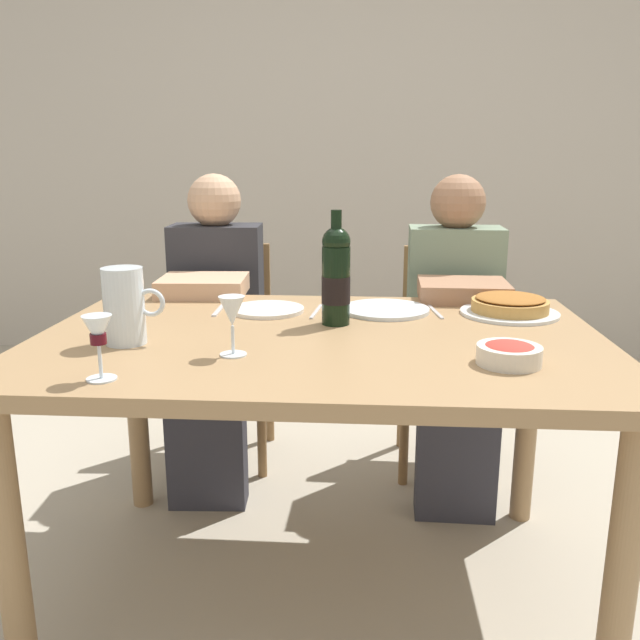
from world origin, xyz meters
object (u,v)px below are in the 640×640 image
(wine_glass_right_diner, at_px, (232,314))
(chair_left, at_px, (225,337))
(dinner_plate_right_setting, at_px, (385,310))
(diner_right, at_px, (455,329))
(salad_bowl, at_px, (509,353))
(water_pitcher, at_px, (125,310))
(wine_glass_left_diner, at_px, (98,334))
(diner_left, at_px, (214,323))
(baked_tart, at_px, (510,306))
(wine_bottle, at_px, (336,276))
(dining_table, at_px, (319,368))
(chair_right, at_px, (447,342))
(dinner_plate_left_setting, at_px, (267,310))

(wine_glass_right_diner, distance_m, chair_left, 1.19)
(dinner_plate_right_setting, bearing_deg, diner_right, 53.81)
(salad_bowl, distance_m, dinner_plate_right_setting, 0.57)
(water_pitcher, xyz_separation_m, wine_glass_left_diner, (0.05, -0.28, 0.01))
(diner_left, bearing_deg, baked_tart, 155.28)
(diner_left, bearing_deg, dinner_plate_right_setting, 145.66)
(wine_bottle, relative_size, dinner_plate_right_setting, 1.20)
(dining_table, xyz_separation_m, baked_tart, (0.55, 0.27, 0.12))
(water_pitcher, relative_size, dinner_plate_right_setting, 0.73)
(wine_glass_left_diner, bearing_deg, dining_table, 42.29)
(wine_bottle, distance_m, baked_tart, 0.55)
(salad_bowl, bearing_deg, chair_right, 89.74)
(wine_bottle, xyz_separation_m, chair_right, (0.41, 0.76, -0.40))
(water_pitcher, distance_m, wine_glass_left_diner, 0.28)
(wine_bottle, bearing_deg, diner_left, 131.52)
(dining_table, xyz_separation_m, diner_right, (0.45, 0.64, -0.05))
(wine_glass_left_diner, distance_m, diner_right, 1.38)
(wine_glass_left_diner, xyz_separation_m, diner_left, (-0.01, 1.06, -0.24))
(wine_glass_right_diner, xyz_separation_m, dinner_plate_left_setting, (0.01, 0.46, -0.09))
(wine_bottle, relative_size, water_pitcher, 1.65)
(dining_table, distance_m, chair_right, 1.00)
(dinner_plate_left_setting, relative_size, diner_left, 0.19)
(diner_right, bearing_deg, chair_right, -89.74)
(wine_glass_left_diner, height_order, dinner_plate_right_setting, wine_glass_left_diner)
(salad_bowl, bearing_deg, wine_glass_left_diner, -169.17)
(salad_bowl, relative_size, dinner_plate_left_setting, 0.65)
(wine_glass_right_diner, bearing_deg, diner_left, 106.33)
(baked_tart, bearing_deg, wine_glass_left_diner, -146.07)
(salad_bowl, height_order, diner_left, diner_left)
(diner_right, bearing_deg, water_pitcher, 40.96)
(baked_tart, relative_size, diner_left, 0.25)
(wine_glass_right_diner, bearing_deg, water_pitcher, 163.96)
(baked_tart, bearing_deg, water_pitcher, -159.47)
(dinner_plate_left_setting, xyz_separation_m, chair_left, (-0.28, 0.64, -0.27))
(salad_bowl, relative_size, diner_right, 0.13)
(wine_bottle, bearing_deg, water_pitcher, -155.46)
(dining_table, relative_size, water_pitcher, 7.75)
(dining_table, bearing_deg, water_pitcher, -166.18)
(diner_right, bearing_deg, wine_glass_left_diner, 51.22)
(dining_table, xyz_separation_m, chair_right, (0.45, 0.88, -0.17))
(diner_left, bearing_deg, dinner_plate_left_setting, 120.18)
(water_pitcher, bearing_deg, baked_tart, 20.53)
(chair_left, bearing_deg, salad_bowl, 125.60)
(water_pitcher, distance_m, chair_left, 1.07)
(wine_glass_right_diner, distance_m, dinner_plate_right_setting, 0.62)
(salad_bowl, distance_m, dinner_plate_left_setting, 0.79)
(wine_bottle, height_order, salad_bowl, wine_bottle)
(wine_bottle, distance_m, salad_bowl, 0.55)
(wine_bottle, height_order, wine_glass_right_diner, wine_bottle)
(wine_glass_right_diner, bearing_deg, dinner_plate_left_setting, 88.33)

